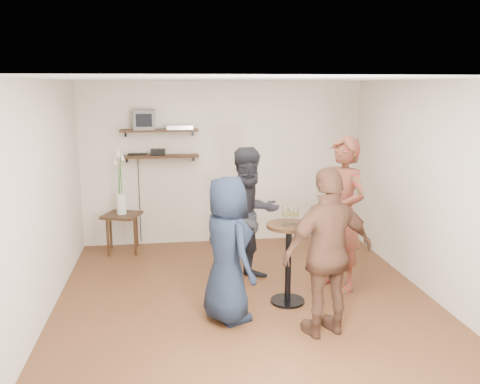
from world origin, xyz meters
name	(u,v)px	position (x,y,z in m)	size (l,w,h in m)	color
room	(247,196)	(0.00, 0.00, 1.30)	(4.58, 5.08, 2.68)	#462616
shelf_upper	(159,131)	(-1.00, 2.38, 1.85)	(1.20, 0.25, 0.04)	black
shelf_lower	(160,156)	(-1.00, 2.38, 1.45)	(1.20, 0.25, 0.04)	black
crt_monitor	(144,120)	(-1.22, 2.38, 2.02)	(0.32, 0.30, 0.30)	#59595B
dvd_deck	(180,127)	(-0.68, 2.38, 1.90)	(0.40, 0.24, 0.06)	silver
radio	(158,152)	(-1.03, 2.38, 1.52)	(0.22, 0.10, 0.10)	black
power_strip	(138,154)	(-1.35, 2.42, 1.48)	(0.30, 0.05, 0.03)	black
side_table	(122,220)	(-1.61, 2.14, 0.50)	(0.64, 0.64, 0.60)	black
vase_lilies	(121,193)	(-1.61, 2.14, 0.93)	(0.20, 0.20, 1.02)	silver
drinks_table	(288,253)	(0.48, -0.06, 0.62)	(0.53, 0.53, 0.97)	black
wine_glass_fl	(285,212)	(0.43, -0.09, 1.12)	(0.07, 0.07, 0.22)	silver
wine_glass_fr	(296,213)	(0.56, -0.08, 1.10)	(0.07, 0.07, 0.20)	silver
wine_glass_bl	(285,210)	(0.45, 0.02, 1.11)	(0.07, 0.07, 0.22)	silver
wine_glass_br	(292,213)	(0.52, -0.04, 1.10)	(0.06, 0.06, 0.19)	silver
person_plaid	(342,214)	(1.24, 0.29, 0.97)	(0.70, 0.46, 1.93)	red
person_dark	(250,215)	(0.15, 0.70, 0.89)	(0.86, 0.67, 1.77)	black
person_navy	(227,250)	(-0.27, -0.39, 0.80)	(0.78, 0.51, 1.61)	#151E31
person_brown	(328,253)	(0.70, -0.86, 0.88)	(1.03, 0.43, 1.75)	#4B2E20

